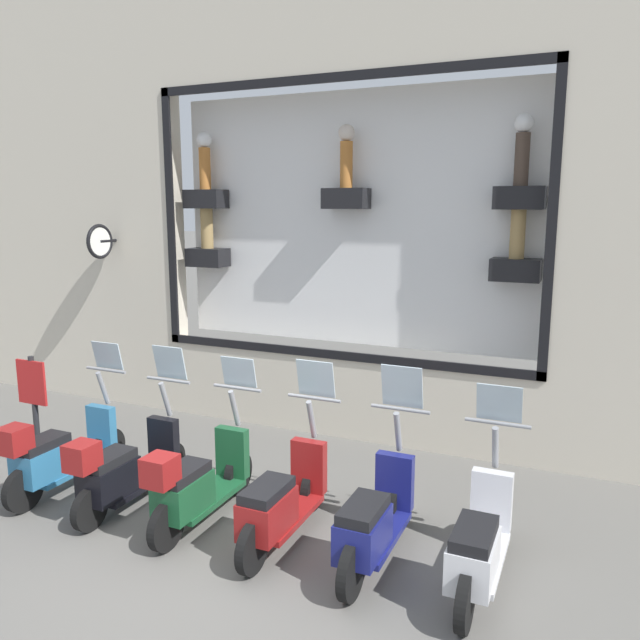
# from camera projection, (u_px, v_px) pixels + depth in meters

# --- Properties ---
(ground_plane) EXTENTS (120.00, 120.00, 0.00)m
(ground_plane) POSITION_uv_depth(u_px,v_px,m) (197.00, 559.00, 5.84)
(ground_plane) COLOR #66635E
(building_facade) EXTENTS (1.19, 36.00, 7.82)m
(building_facade) POSITION_uv_depth(u_px,v_px,m) (343.00, 151.00, 8.35)
(building_facade) COLOR beige
(building_facade) RESTS_ON ground_plane
(scooter_white_0) EXTENTS (1.80, 0.61, 1.62)m
(scooter_white_0) POSITION_uv_depth(u_px,v_px,m) (479.00, 544.00, 5.29)
(scooter_white_0) COLOR black
(scooter_white_0) RESTS_ON ground_plane
(scooter_navy_1) EXTENTS (1.80, 0.60, 1.70)m
(scooter_navy_1) POSITION_uv_depth(u_px,v_px,m) (374.00, 521.00, 5.67)
(scooter_navy_1) COLOR black
(scooter_navy_1) RESTS_ON ground_plane
(scooter_red_2) EXTENTS (1.80, 0.60, 1.66)m
(scooter_red_2) POSITION_uv_depth(u_px,v_px,m) (281.00, 502.00, 6.04)
(scooter_red_2) COLOR black
(scooter_red_2) RESTS_ON ground_plane
(scooter_green_3) EXTENTS (1.80, 0.60, 1.60)m
(scooter_green_3) POSITION_uv_depth(u_px,v_px,m) (196.00, 483.00, 6.36)
(scooter_green_3) COLOR black
(scooter_green_3) RESTS_ON ground_plane
(scooter_black_4) EXTENTS (1.79, 0.60, 1.64)m
(scooter_black_4) POSITION_uv_depth(u_px,v_px,m) (123.00, 469.00, 6.73)
(scooter_black_4) COLOR black
(scooter_black_4) RESTS_ON ground_plane
(scooter_teal_5) EXTENTS (1.80, 0.61, 1.60)m
(scooter_teal_5) POSITION_uv_depth(u_px,v_px,m) (58.00, 454.00, 7.11)
(scooter_teal_5) COLOR black
(scooter_teal_5) RESTS_ON ground_plane
(shop_sign_post) EXTENTS (0.36, 0.45, 1.44)m
(shop_sign_post) POSITION_uv_depth(u_px,v_px,m) (35.00, 410.00, 7.72)
(shop_sign_post) COLOR #232326
(shop_sign_post) RESTS_ON ground_plane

